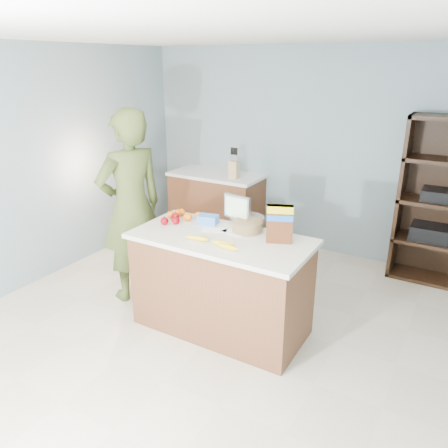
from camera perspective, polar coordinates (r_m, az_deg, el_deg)
The scene contains 15 objects.
floor at distance 3.94m, azimuth -2.66°, elevation -15.35°, with size 4.50×5.00×0.02m, color beige.
walls at distance 3.26m, azimuth -3.14°, elevation 8.91°, with size 4.52×5.02×2.51m.
counter_peninsula at distance 3.93m, azimuth -0.37°, elevation -8.23°, with size 1.56×0.76×0.90m.
back_cabinet at distance 5.99m, azimuth -0.98°, elevation 2.45°, with size 1.24×0.62×0.90m.
shelving_unit at distance 5.22m, azimuth 26.73°, elevation 2.22°, with size 0.90×0.40×1.80m.
person at distance 4.39m, azimuth -12.02°, elevation 2.15°, with size 0.70×0.46×1.92m, color #424F22.
knife_block at distance 5.61m, azimuth 1.30°, elevation 7.21°, with size 0.12×0.10×0.31m.
envelopes at distance 3.84m, azimuth -0.00°, elevation -0.97°, with size 0.42×0.21×0.00m.
bananas at distance 3.57m, azimuth -1.70°, elevation -2.30°, with size 0.52×0.12×0.04m.
apples at distance 4.05m, azimuth -6.82°, elevation 0.60°, with size 0.15×0.22×0.07m.
oranges at distance 4.17m, azimuth -5.25°, elevation 1.20°, with size 0.31×0.18×0.07m.
blue_carton at distance 4.02m, azimuth -2.12°, elevation 0.61°, with size 0.18×0.12×0.08m, color blue.
salad_bowl at distance 3.84m, azimuth 3.07°, elevation -0.09°, with size 0.30×0.30×0.13m.
tv at distance 3.93m, azimuth 1.72°, elevation 2.01°, with size 0.28×0.12×0.28m.
cereal_box at distance 3.57m, azimuth 7.30°, elevation 0.37°, with size 0.23×0.16×0.32m.
Camera 1 is at (1.76, -2.67, 2.30)m, focal length 35.00 mm.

